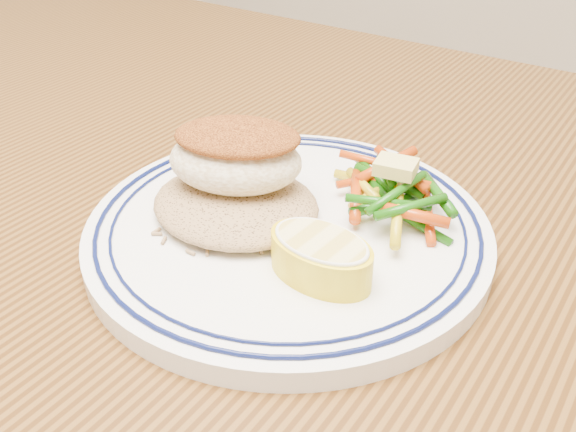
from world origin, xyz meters
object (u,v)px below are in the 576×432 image
(plate, at_px, (288,229))
(lemon_wedge, at_px, (321,255))
(rice_pilaf, at_px, (235,201))
(fish_fillet, at_px, (236,155))
(vegetable_pile, at_px, (391,192))
(dining_table, at_px, (239,319))

(plate, bearing_deg, lemon_wedge, -37.29)
(plate, distance_m, lemon_wedge, 0.06)
(plate, bearing_deg, rice_pilaf, -161.02)
(plate, relative_size, fish_fillet, 2.48)
(fish_fillet, bearing_deg, rice_pilaf, -58.44)
(vegetable_pile, distance_m, lemon_wedge, 0.09)
(rice_pilaf, xyz_separation_m, fish_fillet, (-0.01, 0.01, 0.03))
(plate, relative_size, rice_pilaf, 2.32)
(rice_pilaf, xyz_separation_m, lemon_wedge, (0.08, -0.02, 0.00))
(fish_fillet, xyz_separation_m, lemon_wedge, (0.09, -0.04, -0.02))
(vegetable_pile, bearing_deg, plate, -131.61)
(lemon_wedge, bearing_deg, fish_fillet, 158.14)
(fish_fillet, height_order, lemon_wedge, fish_fillet)
(dining_table, bearing_deg, vegetable_pile, 29.37)
(fish_fillet, relative_size, lemon_wedge, 1.56)
(plate, relative_size, vegetable_pile, 2.56)
(dining_table, bearing_deg, lemon_wedge, -21.18)
(dining_table, xyz_separation_m, plate, (0.05, -0.00, 0.11))
(dining_table, relative_size, plate, 5.48)
(plate, height_order, lemon_wedge, lemon_wedge)
(vegetable_pile, bearing_deg, rice_pilaf, -141.35)
(dining_table, xyz_separation_m, lemon_wedge, (0.10, -0.04, 0.13))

